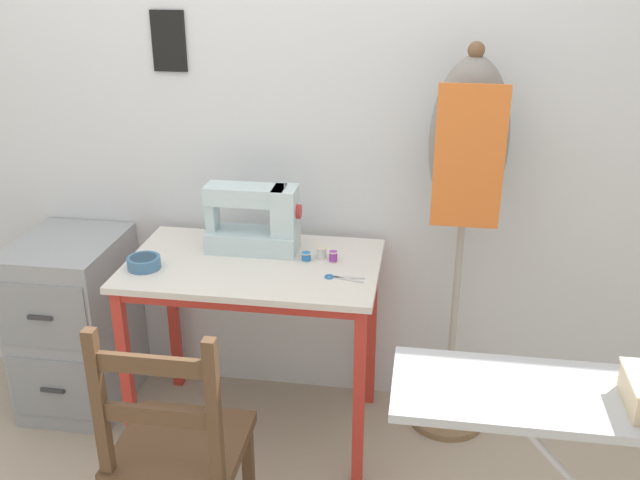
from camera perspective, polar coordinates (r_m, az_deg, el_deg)
name	(u,v)px	position (r m, az deg, el deg)	size (l,w,h in m)	color
ground_plane	(242,475)	(2.89, -6.28, -18.18)	(14.00, 14.00, 0.00)	tan
wall_back	(270,108)	(2.89, -4.03, 10.51)	(10.00, 0.06, 2.55)	silver
sewing_table	(253,288)	(2.75, -5.38, -3.86)	(0.96, 0.59, 0.76)	silver
sewing_machine	(257,221)	(2.77, -5.06, 1.55)	(0.37, 0.15, 0.29)	silver
fabric_bowl	(144,262)	(2.72, -13.91, -1.74)	(0.12, 0.12, 0.05)	teal
scissors	(338,278)	(2.57, 1.48, -3.03)	(0.15, 0.05, 0.01)	silver
thread_spool_near_machine	(306,257)	(2.71, -1.11, -1.34)	(0.04, 0.04, 0.03)	#2875C1
thread_spool_mid_table	(322,253)	(2.73, 0.14, -1.03)	(0.04, 0.04, 0.04)	silver
thread_spool_far_edge	(333,257)	(2.70, 1.07, -1.33)	(0.04, 0.04, 0.04)	purple
wooden_chair	(178,449)	(2.36, -11.31, -16.10)	(0.40, 0.38, 0.91)	#513823
filing_cabinet	(76,323)	(3.23, -18.91, -6.33)	(0.41, 0.51, 0.76)	#93999E
dress_form	(467,168)	(2.68, 11.65, 5.64)	(0.32, 0.32, 1.57)	#846647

